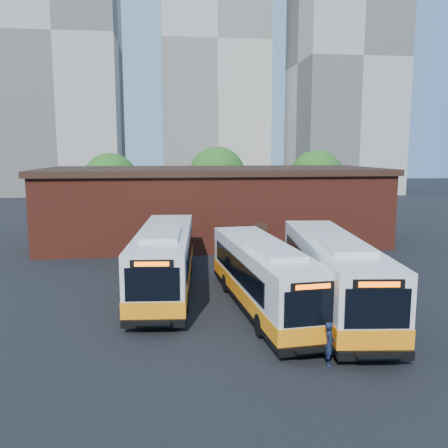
{
  "coord_description": "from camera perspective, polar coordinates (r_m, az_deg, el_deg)",
  "views": [
    {
      "loc": [
        -4.28,
        -21.09,
        7.79
      ],
      "look_at": [
        -0.92,
        5.11,
        3.74
      ],
      "focal_mm": 38.0,
      "sensor_mm": 36.0,
      "label": 1
    }
  ],
  "objects": [
    {
      "name": "tower_right",
      "position": [
        96.88,
        14.25,
        18.3
      ],
      "size": [
        18.0,
        18.0,
        49.2
      ],
      "color": "#A8A49A",
      "rests_on": "ground"
    },
    {
      "name": "ground",
      "position": [
        22.89,
        3.99,
        -11.21
      ],
      "size": [
        220.0,
        220.0,
        0.0
      ],
      "primitive_type": "plane",
      "color": "black"
    },
    {
      "name": "tree_west",
      "position": [
        53.49,
        -13.5,
        5.11
      ],
      "size": [
        6.0,
        6.0,
        7.65
      ],
      "color": "#382314",
      "rests_on": "ground"
    },
    {
      "name": "tower_center",
      "position": [
        110.02,
        -1.37,
        20.55
      ],
      "size": [
        22.0,
        20.0,
        61.2
      ],
      "color": "#B8B3A7",
      "rests_on": "ground"
    },
    {
      "name": "depot_building",
      "position": [
        41.56,
        -1.36,
        2.45
      ],
      "size": [
        28.6,
        12.6,
        6.4
      ],
      "color": "maroon",
      "rests_on": "ground"
    },
    {
      "name": "bus_midwest",
      "position": [
        26.85,
        -7.15,
        -4.53
      ],
      "size": [
        3.89,
        13.68,
        3.68
      ],
      "rotation": [
        0.0,
        0.0,
        -0.08
      ],
      "color": "silver",
      "rests_on": "ground"
    },
    {
      "name": "transit_worker",
      "position": [
        18.33,
        12.58,
        -13.86
      ],
      "size": [
        0.54,
        0.68,
        1.64
      ],
      "primitive_type": "imported",
      "rotation": [
        0.0,
        0.0,
        1.31
      ],
      "color": "#111932",
      "rests_on": "ground"
    },
    {
      "name": "bus_mideast",
      "position": [
        23.64,
        4.82,
        -6.6
      ],
      "size": [
        3.65,
        12.76,
        3.43
      ],
      "rotation": [
        0.0,
        0.0,
        0.09
      ],
      "color": "silver",
      "rests_on": "ground"
    },
    {
      "name": "bus_east",
      "position": [
        24.2,
        12.9,
        -6.11
      ],
      "size": [
        4.27,
        13.87,
        3.73
      ],
      "rotation": [
        0.0,
        0.0,
        -0.11
      ],
      "color": "silver",
      "rests_on": "ground"
    },
    {
      "name": "tree_east",
      "position": [
        54.96,
        11.07,
        5.47
      ],
      "size": [
        6.24,
        6.24,
        7.96
      ],
      "color": "#382314",
      "rests_on": "ground"
    },
    {
      "name": "tree_mid",
      "position": [
        55.51,
        -0.82,
        5.92
      ],
      "size": [
        6.56,
        6.56,
        8.36
      ],
      "color": "#382314",
      "rests_on": "ground"
    },
    {
      "name": "tower_left",
      "position": [
        96.86,
        -18.9,
        20.22
      ],
      "size": [
        20.0,
        18.0,
        56.2
      ],
      "color": "#A8A49A",
      "rests_on": "ground"
    }
  ]
}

